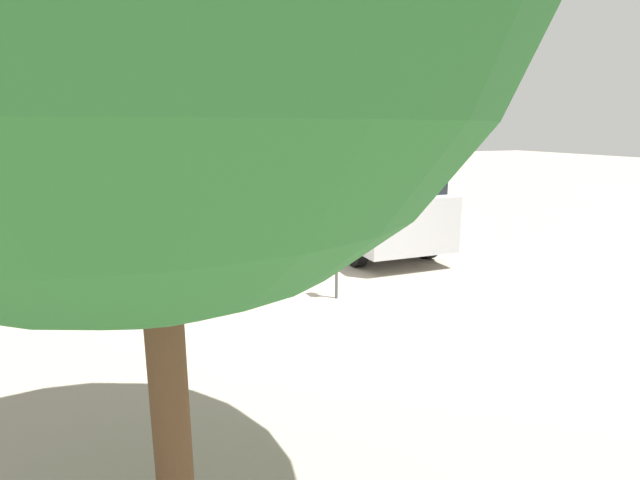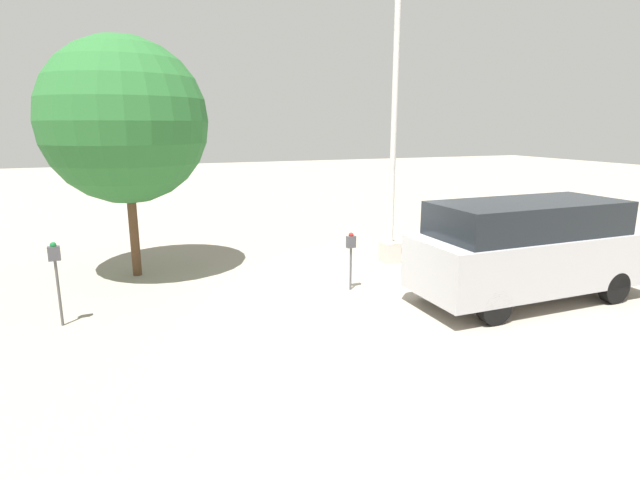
{
  "view_description": "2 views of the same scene",
  "coord_description": "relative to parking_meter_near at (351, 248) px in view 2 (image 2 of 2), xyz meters",
  "views": [
    {
      "loc": [
        -7.09,
        3.48,
        2.7
      ],
      "look_at": [
        -0.68,
        0.98,
        1.14
      ],
      "focal_mm": 28.0,
      "sensor_mm": 36.0,
      "label": 1
    },
    {
      "loc": [
        -4.52,
        -9.15,
        3.57
      ],
      "look_at": [
        -0.81,
        0.39,
        1.21
      ],
      "focal_mm": 28.0,
      "sensor_mm": 36.0,
      "label": 2
    }
  ],
  "objects": [
    {
      "name": "ground_plane",
      "position": [
        0.07,
        -0.45,
        -0.96
      ],
      "size": [
        80.0,
        80.0,
        0.0
      ],
      "primitive_type": "plane",
      "color": "gray"
    },
    {
      "name": "parking_meter_far",
      "position": [
        -5.75,
        0.04,
        0.2
      ],
      "size": [
        0.21,
        0.13,
        1.57
      ],
      "rotation": [
        0.0,
        0.0,
        0.08
      ],
      "color": "#4C4C4C",
      "rests_on": "ground"
    },
    {
      "name": "parked_van",
      "position": [
        3.11,
        -1.92,
        0.17
      ],
      "size": [
        4.96,
        1.91,
        2.09
      ],
      "rotation": [
        0.0,
        0.0,
        0.01
      ],
      "color": "#B2B2B7",
      "rests_on": "ground"
    },
    {
      "name": "street_tree",
      "position": [
        -4.39,
        2.9,
        2.7
      ],
      "size": [
        3.76,
        3.76,
        5.54
      ],
      "color": "#513823",
      "rests_on": "ground"
    },
    {
      "name": "lamp_post",
      "position": [
        1.93,
        1.71,
        1.31
      ],
      "size": [
        0.44,
        0.44,
        6.99
      ],
      "color": "beige",
      "rests_on": "ground"
    },
    {
      "name": "parking_meter_near",
      "position": [
        0.0,
        0.0,
        0.0
      ],
      "size": [
        0.21,
        0.13,
        1.3
      ],
      "rotation": [
        0.0,
        0.0,
        0.08
      ],
      "color": "#4C4C4C",
      "rests_on": "ground"
    }
  ]
}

